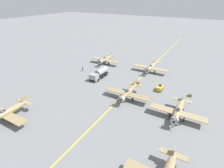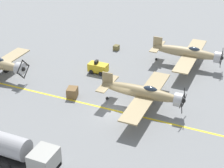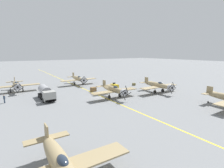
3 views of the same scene
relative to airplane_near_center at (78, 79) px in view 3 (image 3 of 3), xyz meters
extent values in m
plane|color=slate|center=(1.28, 17.86, -2.01)|extent=(400.00, 400.00, 0.00)
cube|color=yellow|center=(1.28, 17.86, -2.01)|extent=(0.30, 160.00, 0.01)
ellipsoid|color=tan|center=(0.00, -0.41, 0.04)|extent=(1.50, 9.50, 1.42)
cylinder|color=#B7B7BC|center=(0.00, 4.04, 0.04)|extent=(1.58, 0.90, 1.58)
ellipsoid|color=#232D3D|center=(0.00, 0.73, 0.60)|extent=(0.80, 1.70, 0.76)
cube|color=tan|center=(0.00, 0.35, -0.30)|extent=(12.00, 2.10, 0.16)
cube|color=tan|center=(0.00, -4.50, 0.19)|extent=(4.40, 1.10, 0.12)
cube|color=tan|center=(0.00, -4.50, 0.84)|extent=(0.14, 1.30, 1.60)
sphere|color=black|center=(0.00, 4.54, 0.04)|extent=(0.56, 0.56, 0.56)
cube|color=black|center=(-0.65, 4.54, -0.54)|extent=(1.40, 0.06, 1.27)
cube|color=black|center=(0.58, 4.54, -0.62)|extent=(1.27, 0.06, 1.40)
cube|color=black|center=(0.65, 4.54, 0.62)|extent=(1.40, 0.06, 1.27)
cube|color=black|center=(-0.58, 4.54, 0.69)|extent=(1.27, 0.06, 1.40)
cylinder|color=black|center=(-1.50, 0.35, -0.93)|extent=(0.14, 0.14, 1.26)
cylinder|color=black|center=(-1.50, 0.35, -1.56)|extent=(0.22, 0.90, 0.90)
cylinder|color=black|center=(1.50, 0.35, -0.93)|extent=(0.14, 0.14, 1.26)
cylinder|color=black|center=(1.50, 0.35, -1.56)|extent=(0.22, 0.90, 0.90)
cylinder|color=black|center=(0.00, -4.56, -1.83)|extent=(0.12, 0.36, 0.36)
cube|color=#9A865D|center=(-15.28, 35.28, 0.19)|extent=(4.40, 1.10, 0.12)
cube|color=#9A865D|center=(-15.28, 35.28, 0.84)|extent=(0.14, 1.30, 1.60)
cylinder|color=black|center=(-15.28, 35.22, -1.83)|extent=(0.12, 0.36, 0.36)
ellipsoid|color=#968259|center=(-0.58, 20.13, 0.04)|extent=(1.50, 9.50, 1.42)
cylinder|color=#B7B7BC|center=(-0.58, 24.58, 0.04)|extent=(1.58, 0.90, 1.58)
ellipsoid|color=#232D3D|center=(-0.58, 21.27, 0.60)|extent=(0.80, 1.70, 0.76)
cube|color=#968259|center=(-0.58, 20.89, -0.30)|extent=(12.00, 2.10, 0.16)
cube|color=#968259|center=(-0.58, 16.04, 0.19)|extent=(4.40, 1.10, 0.12)
cube|color=#968259|center=(-0.58, 16.04, 0.84)|extent=(0.14, 1.30, 1.60)
sphere|color=black|center=(-0.58, 25.08, 0.04)|extent=(0.56, 0.56, 0.56)
cube|color=black|center=(-0.23, 25.08, -0.77)|extent=(0.82, 0.06, 1.66)
cube|color=black|center=(0.23, 25.08, 0.38)|extent=(1.66, 0.06, 0.82)
cube|color=black|center=(-0.92, 25.08, 0.84)|extent=(0.82, 0.06, 1.66)
cube|color=black|center=(-1.38, 25.08, -0.31)|extent=(1.66, 0.06, 0.82)
cylinder|color=black|center=(-2.08, 20.89, -0.93)|extent=(0.14, 0.14, 1.26)
cylinder|color=black|center=(-2.08, 20.89, -1.56)|extent=(0.22, 0.90, 0.90)
cylinder|color=black|center=(0.92, 20.89, -0.93)|extent=(0.14, 0.14, 1.26)
cylinder|color=black|center=(0.92, 20.89, -1.56)|extent=(0.22, 0.90, 0.90)
cylinder|color=black|center=(-0.58, 15.98, -1.83)|extent=(0.12, 0.36, 0.36)
ellipsoid|color=#9A865D|center=(18.49, 41.07, 0.04)|extent=(1.50, 9.50, 1.42)
ellipsoid|color=#232D3D|center=(18.49, 42.21, 0.60)|extent=(0.80, 1.70, 0.76)
cube|color=#9A865D|center=(18.49, 36.98, 0.19)|extent=(4.40, 1.10, 0.12)
cube|color=#9A865D|center=(18.49, 36.98, 0.84)|extent=(0.14, 1.30, 1.60)
cylinder|color=black|center=(18.49, 36.92, -1.83)|extent=(0.12, 0.36, 0.36)
ellipsoid|color=tan|center=(18.37, 0.33, 0.04)|extent=(1.50, 9.50, 1.42)
cylinder|color=#B7B7BC|center=(18.37, 4.78, 0.04)|extent=(1.58, 0.90, 1.58)
ellipsoid|color=#232D3D|center=(18.37, 1.47, 0.60)|extent=(0.80, 1.70, 0.76)
cube|color=tan|center=(18.37, 1.09, -0.30)|extent=(12.00, 2.10, 0.16)
cube|color=tan|center=(18.37, -3.76, 0.19)|extent=(4.40, 1.10, 0.12)
cube|color=tan|center=(18.37, -3.76, 0.84)|extent=(0.14, 1.30, 1.60)
sphere|color=black|center=(18.37, 5.28, 0.04)|extent=(0.56, 0.56, 0.56)
cube|color=black|center=(17.87, 5.28, 0.75)|extent=(1.12, 0.06, 1.51)
cube|color=black|center=(17.66, 5.28, -0.46)|extent=(1.51, 0.06, 1.12)
cube|color=black|center=(18.88, 5.28, -0.68)|extent=(1.12, 0.06, 1.51)
cube|color=black|center=(19.09, 5.28, 0.54)|extent=(1.51, 0.06, 1.12)
cylinder|color=black|center=(16.87, 1.09, -0.93)|extent=(0.14, 0.14, 1.26)
cylinder|color=black|center=(16.87, 1.09, -1.56)|extent=(0.22, 0.90, 0.90)
cylinder|color=black|center=(19.87, 1.09, -0.93)|extent=(0.14, 0.14, 1.26)
cylinder|color=black|center=(19.87, 1.09, -1.56)|extent=(0.22, 0.90, 0.90)
cylinder|color=black|center=(18.37, -3.82, -1.83)|extent=(0.12, 0.36, 0.36)
ellipsoid|color=tan|center=(-13.57, 22.12, 0.04)|extent=(1.50, 9.50, 1.42)
cylinder|color=#B7B7BC|center=(-13.57, 26.57, 0.04)|extent=(1.57, 0.90, 1.58)
ellipsoid|color=#232D3D|center=(-13.57, 23.26, 0.60)|extent=(0.80, 1.70, 0.76)
cube|color=tan|center=(-13.57, 22.88, -0.30)|extent=(12.00, 2.10, 0.16)
cube|color=tan|center=(-13.57, 18.03, 0.19)|extent=(4.40, 1.10, 0.12)
cube|color=tan|center=(-13.57, 18.03, 0.84)|extent=(0.14, 1.30, 1.60)
sphere|color=black|center=(-13.57, 27.07, 0.04)|extent=(0.56, 0.56, 0.56)
cube|color=black|center=(-12.85, 27.07, 0.53)|extent=(1.53, 0.06, 1.09)
cube|color=black|center=(-14.06, 27.07, 0.76)|extent=(1.09, 0.06, 1.53)
cube|color=black|center=(-14.30, 27.07, -0.45)|extent=(1.53, 0.06, 1.09)
cube|color=black|center=(-13.08, 27.07, -0.69)|extent=(1.09, 0.06, 1.53)
cylinder|color=black|center=(-15.07, 22.88, -0.93)|extent=(0.14, 0.14, 1.26)
cylinder|color=black|center=(-15.07, 22.88, -1.56)|extent=(0.22, 0.90, 0.90)
cylinder|color=black|center=(-12.07, 22.88, -0.93)|extent=(0.14, 0.14, 1.26)
cylinder|color=black|center=(-12.07, 22.88, -1.56)|extent=(0.22, 0.90, 0.90)
cylinder|color=black|center=(-13.57, 17.97, -1.83)|extent=(0.12, 0.36, 0.36)
cube|color=black|center=(13.30, 13.19, -1.39)|extent=(2.25, 8.00, 0.40)
cube|color=#999993|center=(13.30, 16.15, -0.59)|extent=(2.50, 2.08, 2.00)
cylinder|color=#9E9EA3|center=(13.30, 11.87, -0.09)|extent=(2.10, 4.96, 2.10)
cylinder|color=black|center=(12.12, 15.67, -1.51)|extent=(0.30, 1.00, 1.00)
cylinder|color=black|center=(14.49, 15.67, -1.51)|extent=(0.30, 1.00, 1.00)
cylinder|color=black|center=(12.12, 12.79, -1.51)|extent=(0.30, 1.00, 1.00)
cylinder|color=black|center=(14.49, 12.79, -1.51)|extent=(0.30, 1.00, 1.00)
cylinder|color=black|center=(12.12, 10.71, -1.51)|extent=(0.30, 1.00, 1.00)
cylinder|color=black|center=(14.49, 10.71, -1.51)|extent=(0.30, 1.00, 1.00)
cube|color=gold|center=(-6.56, 11.93, -1.21)|extent=(1.40, 2.60, 1.10)
cube|color=black|center=(-6.56, 11.67, -0.44)|extent=(0.70, 0.36, 0.44)
cylinder|color=black|center=(-7.25, 12.64, -1.71)|extent=(0.20, 0.60, 0.60)
cylinder|color=black|center=(-5.88, 12.64, -1.71)|extent=(0.20, 0.60, 0.60)
cylinder|color=black|center=(-7.25, 11.21, -1.71)|extent=(0.20, 0.60, 0.60)
cylinder|color=black|center=(-5.88, 11.21, -1.71)|extent=(0.20, 0.60, 0.60)
cylinder|color=#334256|center=(21.56, 11.49, -1.59)|extent=(0.27, 0.27, 0.85)
cylinder|color=#334256|center=(21.56, 11.49, -0.80)|extent=(0.39, 0.39, 0.71)
sphere|color=tan|center=(21.56, 11.49, -0.33)|extent=(0.23, 0.23, 0.23)
cube|color=brown|center=(-14.74, 11.13, -1.64)|extent=(0.95, 0.81, 0.75)
cube|color=brown|center=(0.46, 11.81, -1.42)|extent=(1.65, 1.48, 1.18)
camera|label=1|loc=(-16.44, 56.98, 22.49)|focal=28.00mm
camera|label=2|loc=(34.42, 31.94, 21.22)|focal=60.00mm
camera|label=3|loc=(21.87, 54.35, 8.82)|focal=28.00mm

